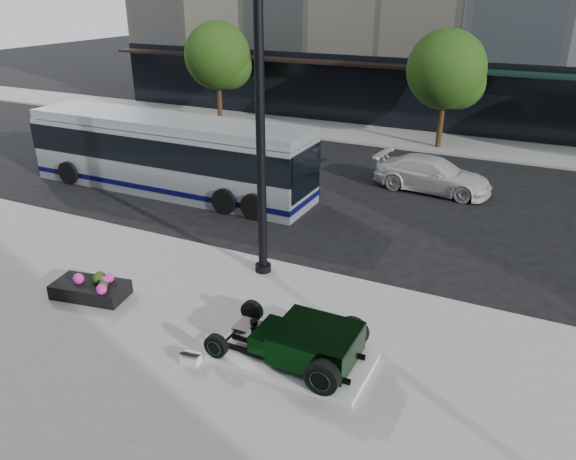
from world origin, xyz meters
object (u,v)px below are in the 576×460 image
at_px(flower_planter, 90,288).
at_px(transit_bus, 168,154).
at_px(white_sedan, 433,175).
at_px(hot_rod, 307,342).
at_px(lamppost, 261,140).

xyz_separation_m(flower_planter, transit_bus, (-3.47, 8.07, 1.14)).
distance_m(flower_planter, white_sedan, 13.97).
bearing_deg(white_sedan, transit_bus, 120.42).
bearing_deg(hot_rod, transit_bus, 139.94).
distance_m(hot_rod, lamppost, 5.53).
distance_m(transit_bus, white_sedan, 10.59).
bearing_deg(lamppost, transit_bus, 144.96).
bearing_deg(white_sedan, lamppost, 169.10).
relative_size(hot_rod, flower_planter, 1.56).
height_order(hot_rod, transit_bus, transit_bus).
bearing_deg(transit_bus, hot_rod, -40.06).
bearing_deg(transit_bus, white_sedan, 25.30).
distance_m(flower_planter, transit_bus, 8.86).
relative_size(flower_planter, transit_bus, 0.17).
height_order(flower_planter, white_sedan, white_sedan).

